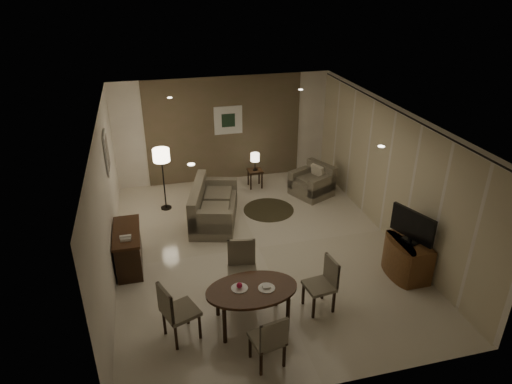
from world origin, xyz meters
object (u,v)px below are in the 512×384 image
object	(u,v)px
dining_table	(252,306)
chair_near	(267,338)
chair_right	(319,285)
armchair	(312,181)
chair_far	(242,273)
side_table	(255,178)
tv_cabinet	(408,258)
console_desk	(128,249)
floor_lamp	(164,180)
sofa	(214,204)
chair_left	(181,311)

from	to	relation	value
dining_table	chair_near	xyz separation A→B (m)	(0.02, -0.83, 0.11)
chair_right	armchair	world-z (taller)	chair_right
chair_far	side_table	size ratio (longest dim) A/B	2.18
dining_table	tv_cabinet	bearing A→B (deg)	10.48
side_table	armchair	bearing A→B (deg)	-32.71
chair_far	armchair	size ratio (longest dim) A/B	1.17
side_table	chair_far	bearing A→B (deg)	-106.81
dining_table	armchair	world-z (taller)	armchair
chair_near	chair_far	world-z (taller)	chair_far
console_desk	floor_lamp	bearing A→B (deg)	69.16
sofa	armchair	bearing A→B (deg)	-59.53
chair_near	armchair	distance (m)	5.47
chair_near	sofa	distance (m)	4.19
console_desk	sofa	world-z (taller)	sofa
chair_left	armchair	size ratio (longest dim) A/B	1.14
armchair	side_table	distance (m)	1.47
dining_table	side_table	bearing A→B (deg)	75.38
chair_near	chair_far	bearing A→B (deg)	-100.30
dining_table	side_table	size ratio (longest dim) A/B	3.08
tv_cabinet	chair_far	distance (m)	3.05
dining_table	chair_left	world-z (taller)	chair_left
chair_far	dining_table	bearing A→B (deg)	-79.50
chair_right	sofa	world-z (taller)	chair_right
tv_cabinet	floor_lamp	world-z (taller)	floor_lamp
sofa	dining_table	bearing A→B (deg)	-164.32
chair_near	side_table	world-z (taller)	chair_near
dining_table	sofa	xyz separation A→B (m)	(-0.03, 3.36, 0.09)
chair_near	floor_lamp	xyz separation A→B (m)	(-1.05, 5.04, 0.29)
chair_left	armchair	world-z (taller)	chair_left
chair_left	side_table	bearing A→B (deg)	-47.21
tv_cabinet	chair_near	xyz separation A→B (m)	(-3.02, -1.39, 0.10)
console_desk	chair_near	world-z (taller)	chair_near
chair_near	armchair	size ratio (longest dim) A/B	1.04
dining_table	chair_far	distance (m)	0.66
chair_near	chair_left	bearing A→B (deg)	-47.12
chair_near	floor_lamp	bearing A→B (deg)	-89.39
sofa	side_table	bearing A→B (deg)	-25.93
chair_near	chair_far	size ratio (longest dim) A/B	0.89
armchair	chair_near	bearing A→B (deg)	-52.20
armchair	floor_lamp	size ratio (longest dim) A/B	0.58
sofa	armchair	size ratio (longest dim) A/B	2.10
tv_cabinet	chair_left	xyz separation A→B (m)	(-4.13, -0.59, 0.14)
floor_lamp	console_desk	bearing A→B (deg)	-110.84
armchair	side_table	size ratio (longest dim) A/B	1.86
sofa	tv_cabinet	bearing A→B (deg)	-117.20
chair_right	tv_cabinet	bearing A→B (deg)	96.94
console_desk	chair_right	size ratio (longest dim) A/B	1.32
chair_left	side_table	distance (m)	5.41
tv_cabinet	dining_table	size ratio (longest dim) A/B	0.63
chair_far	chair_right	bearing A→B (deg)	-16.32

